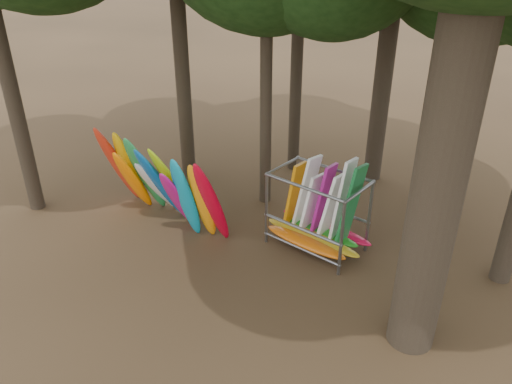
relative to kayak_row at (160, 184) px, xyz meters
The scene contains 3 objects.
ground 3.60m from the kayak_row, ahead, with size 120.00×120.00×0.00m, color #47331E.
kayak_row is the anchor object (origin of this frame).
storage_rack 4.95m from the kayak_row, 23.74° to the left, with size 3.18×1.61×2.93m.
Camera 1 is at (7.79, -8.65, 8.37)m, focal length 35.00 mm.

